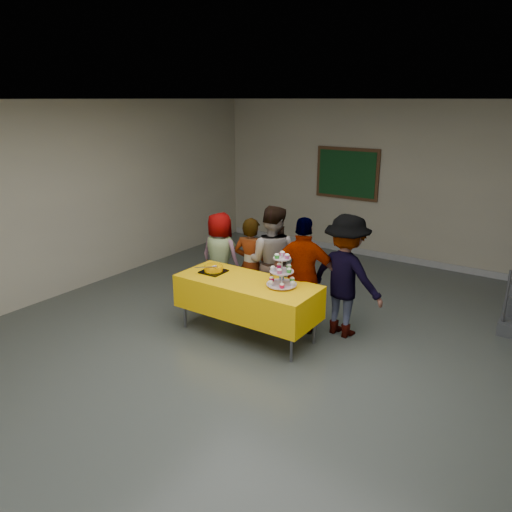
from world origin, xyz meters
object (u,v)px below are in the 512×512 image
at_px(cupcake_stand, 282,274).
at_px(schoolchild_e, 346,276).
at_px(schoolchild_b, 251,266).
at_px(schoolchild_d, 304,276).
at_px(bear_cake, 213,268).
at_px(noticeboard, 347,174).
at_px(bake_table, 247,296).
at_px(schoolchild_c, 272,261).
at_px(schoolchild_a, 220,257).

bearing_deg(cupcake_stand, schoolchild_e, 51.68).
height_order(schoolchild_b, schoolchild_d, schoolchild_d).
relative_size(bear_cake, noticeboard, 0.28).
distance_m(bake_table, schoolchild_c, 0.83).
bearing_deg(schoolchild_c, schoolchild_d, 141.11).
relative_size(schoolchild_b, schoolchild_c, 0.89).
bearing_deg(noticeboard, schoolchild_b, -87.53).
bearing_deg(schoolchild_c, bear_cake, 43.29).
distance_m(schoolchild_e, noticeboard, 3.86).
height_order(bake_table, cupcake_stand, cupcake_stand).
relative_size(schoolchild_c, schoolchild_d, 1.02).
bearing_deg(schoolchild_e, cupcake_stand, 60.21).
relative_size(bake_table, schoolchild_a, 1.36).
relative_size(schoolchild_c, noticeboard, 1.23).
relative_size(bake_table, schoolchild_d, 1.19).
xyz_separation_m(schoolchild_a, schoolchild_e, (2.08, -0.02, 0.12)).
relative_size(cupcake_stand, noticeboard, 0.34).
bearing_deg(cupcake_stand, schoolchild_d, 81.16).
height_order(bear_cake, schoolchild_c, schoolchild_c).
xyz_separation_m(bake_table, schoolchild_b, (-0.40, 0.66, 0.15)).
height_order(cupcake_stand, schoolchild_d, schoolchild_d).
height_order(bear_cake, schoolchild_a, schoolchild_a).
height_order(schoolchild_c, schoolchild_e, schoolchild_e).
relative_size(schoolchild_a, schoolchild_b, 0.97).
relative_size(schoolchild_a, noticeboard, 1.06).
bearing_deg(bake_table, schoolchild_e, 36.82).
bearing_deg(bake_table, schoolchild_d, 43.59).
relative_size(bake_table, schoolchild_e, 1.16).
bearing_deg(cupcake_stand, bake_table, -171.51).
distance_m(schoolchild_d, noticeboard, 3.92).
bearing_deg(schoolchild_a, bear_cake, 119.98).
distance_m(bake_table, schoolchild_a, 1.32).
relative_size(schoolchild_c, schoolchild_e, 0.99).
distance_m(bear_cake, schoolchild_e, 1.76).
relative_size(bear_cake, schoolchild_d, 0.23).
distance_m(cupcake_stand, schoolchild_e, 0.90).
bearing_deg(schoolchild_a, schoolchild_e, 176.88).
bearing_deg(bake_table, schoolchild_c, 99.12).
xyz_separation_m(schoolchild_c, noticeboard, (-0.43, 3.41, 0.80)).
xyz_separation_m(schoolchild_a, schoolchild_b, (0.66, -0.13, 0.02)).
bearing_deg(schoolchild_d, bear_cake, 4.50).
height_order(bake_table, schoolchild_d, schoolchild_d).
height_order(schoolchild_a, noticeboard, noticeboard).
distance_m(cupcake_stand, bear_cake, 1.05).
xyz_separation_m(cupcake_stand, schoolchild_b, (-0.87, 0.59, -0.23)).
xyz_separation_m(bear_cake, schoolchild_d, (1.11, 0.51, -0.04)).
relative_size(bear_cake, schoolchild_b, 0.25).
bearing_deg(schoolchild_b, cupcake_stand, 134.24).
bearing_deg(noticeboard, schoolchild_c, -82.90).
distance_m(schoolchild_c, noticeboard, 3.53).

